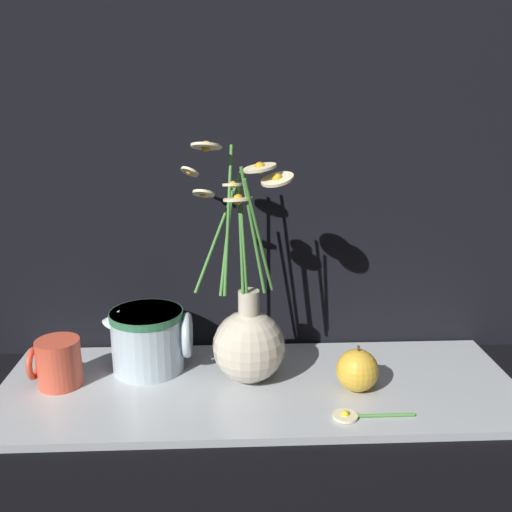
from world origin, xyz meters
The scene contains 8 objects.
ground_plane centered at (0.00, 0.00, 0.00)m, with size 6.00×6.00×0.00m, color black.
shelf centered at (0.00, 0.00, 0.01)m, with size 0.82×0.30×0.01m.
backdrop_wall centered at (0.00, 0.17, 0.55)m, with size 1.32×0.02×1.10m.
vase_with_flowers centered at (-0.02, 0.02, 0.09)m, with size 0.18×0.17×0.38m.
yellow_mug centered at (-0.32, 0.01, 0.05)m, with size 0.08×0.07×0.08m.
ceramic_pitcher centered at (-0.18, 0.06, 0.07)m, with size 0.14×0.12×0.11m.
orange_fruit centered at (0.15, -0.02, 0.05)m, with size 0.07×0.07×0.07m.
loose_daisy centered at (0.13, -0.10, 0.02)m, with size 0.12×0.04×0.01m.
Camera 1 is at (-0.04, -0.82, 0.45)m, focal length 40.00 mm.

